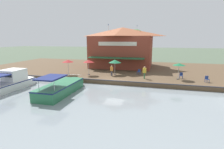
{
  "coord_description": "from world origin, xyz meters",
  "views": [
    {
      "loc": [
        22.16,
        5.65,
        6.2
      ],
      "look_at": [
        -1.0,
        -0.53,
        1.3
      ],
      "focal_mm": 28.0,
      "sensor_mm": 36.0,
      "label": 1
    }
  ],
  "objects_px": {
    "person_near_entrance": "(145,71)",
    "motorboat_second_along": "(64,86)",
    "patio_umbrella_far_corner": "(89,61)",
    "patio_umbrella_near_quay_edge": "(115,61)",
    "cafe_chair_far_corner_seat": "(207,79)",
    "waterfront_restaurant": "(122,47)",
    "cafe_chair_facing_river": "(181,75)",
    "cafe_chair_beside_entrance": "(139,72)",
    "patio_umbrella_by_entrance": "(68,61)",
    "patio_umbrella_back_row": "(179,64)",
    "person_at_quay_edge": "(112,69)",
    "motorboat_far_downstream": "(12,82)",
    "tree_downstream_bank": "(135,40)"
  },
  "relations": [
    {
      "from": "patio_umbrella_near_quay_edge",
      "to": "waterfront_restaurant",
      "type": "bearing_deg",
      "value": -175.93
    },
    {
      "from": "motorboat_far_downstream",
      "to": "motorboat_second_along",
      "type": "bearing_deg",
      "value": 91.85
    },
    {
      "from": "patio_umbrella_by_entrance",
      "to": "person_near_entrance",
      "type": "bearing_deg",
      "value": 90.93
    },
    {
      "from": "patio_umbrella_back_row",
      "to": "person_at_quay_edge",
      "type": "distance_m",
      "value": 9.76
    },
    {
      "from": "cafe_chair_far_corner_seat",
      "to": "motorboat_second_along",
      "type": "distance_m",
      "value": 18.32
    },
    {
      "from": "patio_umbrella_far_corner",
      "to": "motorboat_second_along",
      "type": "relative_size",
      "value": 0.29
    },
    {
      "from": "cafe_chair_beside_entrance",
      "to": "tree_downstream_bank",
      "type": "xyz_separation_m",
      "value": [
        -12.98,
        -2.53,
        4.96
      ]
    },
    {
      "from": "patio_umbrella_near_quay_edge",
      "to": "patio_umbrella_far_corner",
      "type": "bearing_deg",
      "value": -69.74
    },
    {
      "from": "cafe_chair_far_corner_seat",
      "to": "cafe_chair_facing_river",
      "type": "height_order",
      "value": "same"
    },
    {
      "from": "patio_umbrella_back_row",
      "to": "motorboat_far_downstream",
      "type": "height_order",
      "value": "patio_umbrella_back_row"
    },
    {
      "from": "patio_umbrella_back_row",
      "to": "patio_umbrella_near_quay_edge",
      "type": "bearing_deg",
      "value": -96.47
    },
    {
      "from": "patio_umbrella_near_quay_edge",
      "to": "cafe_chair_far_corner_seat",
      "type": "relative_size",
      "value": 2.84
    },
    {
      "from": "patio_umbrella_far_corner",
      "to": "patio_umbrella_back_row",
      "type": "relative_size",
      "value": 1.03
    },
    {
      "from": "cafe_chair_facing_river",
      "to": "tree_downstream_bank",
      "type": "bearing_deg",
      "value": -148.6
    },
    {
      "from": "waterfront_restaurant",
      "to": "person_at_quay_edge",
      "type": "relative_size",
      "value": 7.64
    },
    {
      "from": "tree_downstream_bank",
      "to": "patio_umbrella_near_quay_edge",
      "type": "bearing_deg",
      "value": -4.97
    },
    {
      "from": "patio_umbrella_by_entrance",
      "to": "cafe_chair_facing_river",
      "type": "height_order",
      "value": "patio_umbrella_by_entrance"
    },
    {
      "from": "tree_downstream_bank",
      "to": "patio_umbrella_back_row",
      "type": "bearing_deg",
      "value": 28.8
    },
    {
      "from": "patio_umbrella_far_corner",
      "to": "cafe_chair_far_corner_seat",
      "type": "bearing_deg",
      "value": 88.28
    },
    {
      "from": "cafe_chair_far_corner_seat",
      "to": "motorboat_second_along",
      "type": "bearing_deg",
      "value": -67.12
    },
    {
      "from": "waterfront_restaurant",
      "to": "cafe_chair_beside_entrance",
      "type": "height_order",
      "value": "waterfront_restaurant"
    },
    {
      "from": "cafe_chair_facing_river",
      "to": "person_at_quay_edge",
      "type": "xyz_separation_m",
      "value": [
        0.8,
        -10.17,
        0.52
      ]
    },
    {
      "from": "patio_umbrella_far_corner",
      "to": "patio_umbrella_near_quay_edge",
      "type": "height_order",
      "value": "patio_umbrella_near_quay_edge"
    },
    {
      "from": "cafe_chair_beside_entrance",
      "to": "patio_umbrella_near_quay_edge",
      "type": "bearing_deg",
      "value": -75.64
    },
    {
      "from": "patio_umbrella_back_row",
      "to": "tree_downstream_bank",
      "type": "height_order",
      "value": "tree_downstream_bank"
    },
    {
      "from": "cafe_chair_far_corner_seat",
      "to": "patio_umbrella_near_quay_edge",
      "type": "bearing_deg",
      "value": -98.52
    },
    {
      "from": "person_at_quay_edge",
      "to": "motorboat_far_downstream",
      "type": "height_order",
      "value": "motorboat_far_downstream"
    },
    {
      "from": "person_near_entrance",
      "to": "motorboat_second_along",
      "type": "xyz_separation_m",
      "value": [
        7.17,
        -8.75,
        -0.99
      ]
    },
    {
      "from": "motorboat_far_downstream",
      "to": "person_near_entrance",
      "type": "bearing_deg",
      "value": 114.89
    },
    {
      "from": "patio_umbrella_far_corner",
      "to": "cafe_chair_far_corner_seat",
      "type": "distance_m",
      "value": 16.94
    },
    {
      "from": "person_near_entrance",
      "to": "patio_umbrella_back_row",
      "type": "bearing_deg",
      "value": 99.99
    },
    {
      "from": "cafe_chair_far_corner_seat",
      "to": "cafe_chair_beside_entrance",
      "type": "distance_m",
      "value": 9.66
    },
    {
      "from": "cafe_chair_far_corner_seat",
      "to": "cafe_chair_facing_river",
      "type": "distance_m",
      "value": 3.39
    },
    {
      "from": "cafe_chair_far_corner_seat",
      "to": "motorboat_second_along",
      "type": "relative_size",
      "value": 0.1
    },
    {
      "from": "waterfront_restaurant",
      "to": "motorboat_second_along",
      "type": "xyz_separation_m",
      "value": [
        17.83,
        -3.3,
        -3.87
      ]
    },
    {
      "from": "waterfront_restaurant",
      "to": "tree_downstream_bank",
      "type": "xyz_separation_m",
      "value": [
        -5.17,
        1.84,
        1.43
      ]
    },
    {
      "from": "patio_umbrella_near_quay_edge",
      "to": "cafe_chair_facing_river",
      "type": "height_order",
      "value": "patio_umbrella_near_quay_edge"
    },
    {
      "from": "patio_umbrella_far_corner",
      "to": "cafe_chair_beside_entrance",
      "type": "xyz_separation_m",
      "value": [
        -2.39,
        7.63,
        -1.7
      ]
    },
    {
      "from": "patio_umbrella_back_row",
      "to": "person_near_entrance",
      "type": "relative_size",
      "value": 1.31
    },
    {
      "from": "cafe_chair_facing_river",
      "to": "motorboat_second_along",
      "type": "bearing_deg",
      "value": -57.92
    },
    {
      "from": "patio_umbrella_back_row",
      "to": "cafe_chair_far_corner_seat",
      "type": "bearing_deg",
      "value": 76.05
    },
    {
      "from": "waterfront_restaurant",
      "to": "cafe_chair_facing_river",
      "type": "height_order",
      "value": "waterfront_restaurant"
    },
    {
      "from": "cafe_chair_facing_river",
      "to": "person_near_entrance",
      "type": "xyz_separation_m",
      "value": [
        1.52,
        -5.11,
        0.65
      ]
    },
    {
      "from": "waterfront_restaurant",
      "to": "cafe_chair_beside_entrance",
      "type": "relative_size",
      "value": 14.47
    },
    {
      "from": "patio_umbrella_by_entrance",
      "to": "patio_umbrella_back_row",
      "type": "relative_size",
      "value": 1.03
    },
    {
      "from": "person_near_entrance",
      "to": "tree_downstream_bank",
      "type": "relative_size",
      "value": 0.23
    },
    {
      "from": "person_near_entrance",
      "to": "motorboat_far_downstream",
      "type": "bearing_deg",
      "value": -65.11
    },
    {
      "from": "person_at_quay_edge",
      "to": "motorboat_second_along",
      "type": "relative_size",
      "value": 0.2
    },
    {
      "from": "patio_umbrella_by_entrance",
      "to": "motorboat_second_along",
      "type": "bearing_deg",
      "value": 24.54
    },
    {
      "from": "cafe_chair_facing_river",
      "to": "patio_umbrella_near_quay_edge",
      "type": "bearing_deg",
      "value": -92.12
    }
  ]
}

